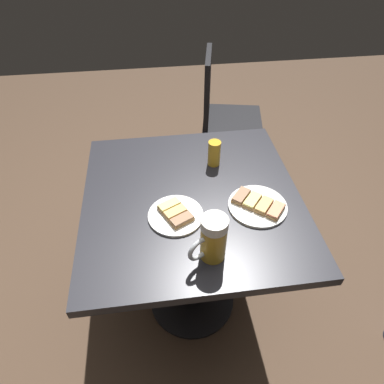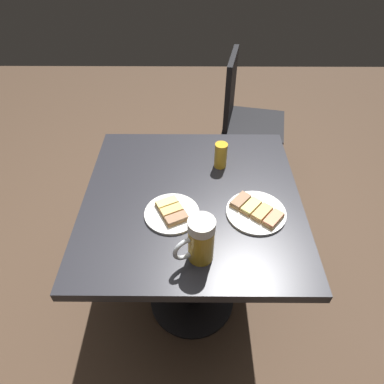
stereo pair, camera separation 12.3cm
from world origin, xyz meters
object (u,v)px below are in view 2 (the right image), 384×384
object	(u,v)px
cafe_chair	(244,116)
plate_far	(256,211)
beer_mug	(200,241)
beer_glass_small	(221,155)
plate_near	(172,213)

from	to	relation	value
cafe_chair	plate_far	bearing A→B (deg)	6.16
beer_mug	cafe_chair	world-z (taller)	beer_mug
beer_mug	plate_far	bearing A→B (deg)	42.83
plate_far	beer_glass_small	xyz separation A→B (m)	(-0.11, 0.27, 0.04)
plate_near	beer_mug	bearing A→B (deg)	-62.15
beer_mug	cafe_chair	bearing A→B (deg)	76.39
beer_mug	beer_glass_small	world-z (taller)	beer_mug
beer_mug	beer_glass_small	xyz separation A→B (m)	(0.09, 0.46, -0.03)
plate_near	cafe_chair	world-z (taller)	cafe_chair
plate_near	beer_glass_small	bearing A→B (deg)	56.01
beer_mug	beer_glass_small	bearing A→B (deg)	78.86
plate_near	cafe_chair	xyz separation A→B (m)	(0.40, 1.08, -0.25)
plate_far	cafe_chair	world-z (taller)	cafe_chair
plate_near	plate_far	bearing A→B (deg)	1.37
plate_near	beer_mug	size ratio (longest dim) A/B	1.18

